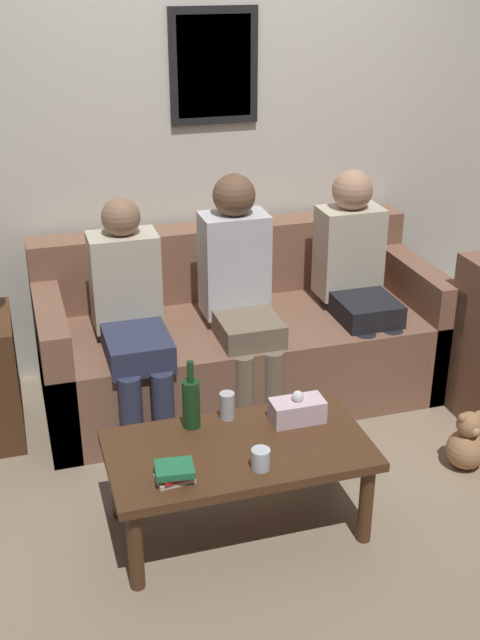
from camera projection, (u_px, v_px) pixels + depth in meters
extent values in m
plane|color=gray|center=(269.00, 438.00, 4.07)|extent=(16.00, 16.00, 0.00)
cube|color=silver|center=(213.00, 141.00, 4.43)|extent=(9.00, 0.06, 2.60)
cube|color=black|center=(214.00, 66.00, 4.22)|extent=(0.48, 0.02, 0.60)
cube|color=#B7CCB2|center=(214.00, 67.00, 4.21)|extent=(0.40, 0.01, 0.52)
cube|color=brown|center=(241.00, 355.00, 4.40)|extent=(2.14, 0.92, 0.46)
cube|color=brown|center=(223.00, 259.00, 4.54)|extent=(2.14, 0.20, 0.41)
cube|color=brown|center=(54.00, 362.00, 4.10)|extent=(0.14, 0.92, 0.69)
cube|color=brown|center=(407.00, 315.00, 4.62)|extent=(0.14, 0.92, 0.69)
cube|color=#4C2D19|center=(239.00, 450.00, 3.29)|extent=(1.08, 0.58, 0.04)
cylinder|color=#4C2D19|center=(135.00, 549.00, 3.05)|extent=(0.06, 0.06, 0.37)
cylinder|color=#4C2D19|center=(366.00, 503.00, 3.30)|extent=(0.06, 0.06, 0.37)
cylinder|color=#4C2D19|center=(117.00, 480.00, 3.45)|extent=(0.06, 0.06, 0.37)
cylinder|color=#4C2D19|center=(324.00, 444.00, 3.70)|extent=(0.06, 0.06, 0.37)
cylinder|color=#19421E|center=(191.00, 404.00, 3.37)|extent=(0.08, 0.08, 0.22)
cylinder|color=#19421E|center=(190.00, 372.00, 3.31)|extent=(0.03, 0.03, 0.09)
cylinder|color=silver|center=(261.00, 459.00, 3.12)|extent=(0.08, 0.08, 0.09)
cube|color=beige|center=(175.00, 479.00, 3.06)|extent=(0.15, 0.10, 0.02)
cube|color=red|center=(175.00, 474.00, 3.05)|extent=(0.13, 0.11, 0.02)
cube|color=#237547|center=(174.00, 469.00, 3.04)|extent=(0.16, 0.13, 0.03)
cylinder|color=#BCBCC1|center=(227.00, 406.00, 3.45)|extent=(0.07, 0.07, 0.12)
cube|color=silver|center=(297.00, 411.00, 3.44)|extent=(0.23, 0.12, 0.10)
sphere|color=white|center=(298.00, 396.00, 3.41)|extent=(0.05, 0.05, 0.05)
cube|color=#2D334C|center=(136.00, 343.00, 3.91)|extent=(0.31, 0.48, 0.14)
cylinder|color=#2D334C|center=(132.00, 420.00, 3.80)|extent=(0.11, 0.11, 0.46)
cylinder|color=#2D334C|center=(163.00, 415.00, 3.84)|extent=(0.11, 0.11, 0.46)
cube|color=beige|center=(125.00, 280.00, 4.01)|extent=(0.34, 0.22, 0.48)
sphere|color=#8C664C|center=(121.00, 217.00, 3.88)|extent=(0.19, 0.19, 0.19)
cube|color=#756651|center=(246.00, 327.00, 4.08)|extent=(0.31, 0.42, 0.14)
cylinder|color=#756651|center=(243.00, 397.00, 3.99)|extent=(0.11, 0.11, 0.46)
cylinder|color=#756651|center=(273.00, 393.00, 4.03)|extent=(0.11, 0.11, 0.46)
cube|color=silver|center=(234.00, 264.00, 4.15)|extent=(0.34, 0.22, 0.53)
sphere|color=brown|center=(234.00, 195.00, 4.00)|extent=(0.22, 0.22, 0.22)
cube|color=black|center=(362.00, 308.00, 4.30)|extent=(0.31, 0.43, 0.14)
cylinder|color=black|center=(363.00, 374.00, 4.21)|extent=(0.11, 0.11, 0.46)
cylinder|color=black|center=(389.00, 370.00, 4.25)|extent=(0.11, 0.11, 0.46)
cube|color=beige|center=(349.00, 251.00, 4.38)|extent=(0.34, 0.22, 0.49)
sphere|color=tan|center=(352.00, 190.00, 4.24)|extent=(0.22, 0.22, 0.22)
sphere|color=#A87A51|center=(466.00, 449.00, 3.81)|extent=(0.19, 0.19, 0.19)
sphere|color=#A87A51|center=(470.00, 425.00, 3.76)|extent=(0.12, 0.12, 0.12)
sphere|color=#A87A51|center=(462.00, 418.00, 3.73)|extent=(0.04, 0.04, 0.04)
sphere|color=#A87A51|center=(479.00, 415.00, 3.75)|extent=(0.04, 0.04, 0.04)
sphere|color=tan|center=(475.00, 431.00, 3.72)|extent=(0.05, 0.05, 0.05)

